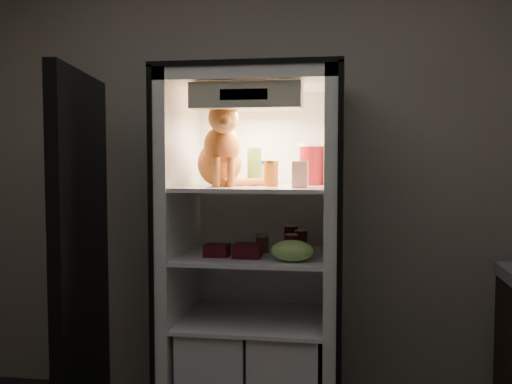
# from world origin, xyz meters

# --- Properties ---
(room_shell) EXTENTS (3.60, 3.60, 3.60)m
(room_shell) POSITION_xyz_m (0.00, 0.00, 1.62)
(room_shell) COLOR white
(room_shell) RESTS_ON floor
(refrigerator) EXTENTS (0.90, 0.72, 1.88)m
(refrigerator) POSITION_xyz_m (0.00, 1.38, 0.79)
(refrigerator) COLOR white
(refrigerator) RESTS_ON floor
(fridge_door) EXTENTS (0.22, 0.87, 1.85)m
(fridge_door) POSITION_xyz_m (-0.84, 1.10, 0.91)
(fridge_door) COLOR black
(fridge_door) RESTS_ON floor
(tabby_cat) EXTENTS (0.41, 0.44, 0.45)m
(tabby_cat) POSITION_xyz_m (-0.16, 1.29, 1.46)
(tabby_cat) COLOR #C45419
(tabby_cat) RESTS_ON refrigerator
(parmesan_shaker) EXTENTS (0.07, 0.07, 0.19)m
(parmesan_shaker) POSITION_xyz_m (-0.01, 1.37, 1.39)
(parmesan_shaker) COLOR #248539
(parmesan_shaker) RESTS_ON refrigerator
(mayo_tub) EXTENTS (0.09, 0.09, 0.13)m
(mayo_tub) POSITION_xyz_m (0.03, 1.45, 1.35)
(mayo_tub) COLOR white
(mayo_tub) RESTS_ON refrigerator
(salsa_jar) EXTENTS (0.07, 0.07, 0.13)m
(salsa_jar) POSITION_xyz_m (0.09, 1.28, 1.35)
(salsa_jar) COLOR maroon
(salsa_jar) RESTS_ON refrigerator
(pepper_jar) EXTENTS (0.13, 0.13, 0.22)m
(pepper_jar) POSITION_xyz_m (0.28, 1.43, 1.40)
(pepper_jar) COLOR maroon
(pepper_jar) RESTS_ON refrigerator
(cream_carton) EXTENTS (0.07, 0.07, 0.13)m
(cream_carton) POSITION_xyz_m (0.24, 1.19, 1.35)
(cream_carton) COLOR silver
(cream_carton) RESTS_ON refrigerator
(soda_can_a) EXTENTS (0.07, 0.07, 0.13)m
(soda_can_a) POSITION_xyz_m (0.18, 1.45, 1.01)
(soda_can_a) COLOR black
(soda_can_a) RESTS_ON refrigerator
(soda_can_b) EXTENTS (0.07, 0.07, 0.12)m
(soda_can_b) POSITION_xyz_m (0.24, 1.38, 1.00)
(soda_can_b) COLOR black
(soda_can_b) RESTS_ON refrigerator
(soda_can_c) EXTENTS (0.06, 0.06, 0.11)m
(soda_can_c) POSITION_xyz_m (0.20, 1.25, 1.00)
(soda_can_c) COLOR black
(soda_can_c) RESTS_ON refrigerator
(condiment_jar) EXTENTS (0.07, 0.07, 0.09)m
(condiment_jar) POSITION_xyz_m (0.04, 1.37, 0.99)
(condiment_jar) COLOR brown
(condiment_jar) RESTS_ON refrigerator
(grape_bag) EXTENTS (0.20, 0.15, 0.10)m
(grape_bag) POSITION_xyz_m (0.21, 1.14, 0.99)
(grape_bag) COLOR #91D061
(grape_bag) RESTS_ON refrigerator
(berry_box_left) EXTENTS (0.12, 0.12, 0.06)m
(berry_box_left) POSITION_xyz_m (-0.17, 1.23, 0.97)
(berry_box_left) COLOR #530D18
(berry_box_left) RESTS_ON refrigerator
(berry_box_right) EXTENTS (0.13, 0.13, 0.07)m
(berry_box_right) POSITION_xyz_m (-0.02, 1.22, 0.97)
(berry_box_right) COLOR #530D18
(berry_box_right) RESTS_ON refrigerator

